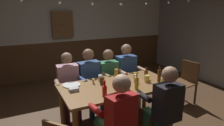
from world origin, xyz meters
TOP-DOWN VIEW (x-y plane):
  - ground_plane at (0.00, 0.00)m, footprint 7.72×7.72m
  - back_wall_upper at (0.00, 3.03)m, footprint 6.44×0.12m
  - back_wall_wainscot at (0.00, 3.03)m, footprint 6.44×0.12m
  - dining_table at (0.00, -0.04)m, footprint 1.79×0.93m
  - person_0 at (-0.61, 0.65)m, footprint 0.53×0.53m
  - person_1 at (-0.20, 0.65)m, footprint 0.56×0.52m
  - person_2 at (0.20, 0.64)m, footprint 0.52×0.52m
  - person_3 at (0.60, 0.66)m, footprint 0.53×0.50m
  - person_4 at (-0.37, -0.72)m, footprint 0.54×0.57m
  - person_5 at (0.36, -0.74)m, footprint 0.50×0.53m
  - chair_empty_far_end at (1.74, 0.18)m, footprint 0.49×0.49m
  - table_candle at (-0.32, 0.18)m, footprint 0.04×0.04m
  - condiment_caddy at (-0.69, 0.02)m, footprint 0.14×0.10m
  - plate_0 at (-0.66, 0.26)m, footprint 0.28×0.28m
  - bottle_0 at (-0.36, -0.34)m, footprint 0.07×0.07m
  - bottle_1 at (0.58, 0.00)m, footprint 0.06×0.06m
  - bottle_2 at (0.68, -0.22)m, footprint 0.06×0.06m
  - bottle_3 at (0.17, -0.32)m, footprint 0.06×0.06m
  - pint_glass_0 at (0.40, 0.07)m, footprint 0.06×0.06m
  - pint_glass_1 at (0.14, 0.28)m, footprint 0.06×0.06m
  - pint_glass_2 at (0.50, -0.13)m, footprint 0.08×0.08m
  - pint_glass_3 at (0.01, -0.27)m, footprint 0.07×0.07m
  - pint_glass_4 at (-0.18, 0.24)m, footprint 0.07×0.07m
  - pint_glass_5 at (0.33, -0.05)m, footprint 0.06×0.06m
  - pint_glass_6 at (0.79, -0.36)m, footprint 0.08×0.08m
  - pint_glass_7 at (0.66, -0.36)m, footprint 0.07×0.07m
  - pint_glass_8 at (-0.21, 0.08)m, footprint 0.07×0.07m
  - wall_dart_cabinet at (-0.14, 2.90)m, footprint 0.56×0.15m
  - string_lights at (-0.00, 0.33)m, footprint 4.54×0.04m

SIDE VIEW (x-z plane):
  - ground_plane at x=0.00m, z-range 0.00..0.00m
  - chair_empty_far_end at x=1.74m, z-range 0.04..0.92m
  - back_wall_wainscot at x=0.00m, z-range 0.00..1.03m
  - person_2 at x=0.20m, z-range 0.06..1.25m
  - person_0 at x=-0.61m, z-range 0.06..1.26m
  - dining_table at x=0.00m, z-range 0.28..1.05m
  - person_4 at x=-0.37m, z-range 0.06..1.29m
  - person_5 at x=0.36m, z-range 0.07..1.29m
  - person_1 at x=-0.20m, z-range 0.06..1.30m
  - person_3 at x=0.60m, z-range 0.06..1.32m
  - plate_0 at x=-0.66m, z-range 0.77..0.79m
  - condiment_caddy at x=-0.69m, z-range 0.77..0.82m
  - table_candle at x=-0.32m, z-range 0.77..0.85m
  - pint_glass_4 at x=-0.18m, z-range 0.77..0.88m
  - pint_glass_7 at x=0.66m, z-range 0.77..0.88m
  - pint_glass_3 at x=0.01m, z-range 0.77..0.88m
  - pint_glass_2 at x=0.50m, z-range 0.77..0.88m
  - pint_glass_0 at x=0.40m, z-range 0.77..0.88m
  - pint_glass_8 at x=-0.21m, z-range 0.77..0.90m
  - pint_glass_5 at x=0.33m, z-range 0.77..0.90m
  - pint_glass_6 at x=0.79m, z-range 0.77..0.92m
  - pint_glass_1 at x=0.14m, z-range 0.77..0.93m
  - bottle_1 at x=0.58m, z-range 0.75..0.95m
  - bottle_0 at x=-0.36m, z-range 0.74..0.97m
  - bottle_3 at x=0.17m, z-range 0.74..1.01m
  - bottle_2 at x=0.68m, z-range 0.75..1.01m
  - wall_dart_cabinet at x=-0.14m, z-range 1.17..1.87m
  - back_wall_upper at x=0.00m, z-range 1.03..2.33m
  - string_lights at x=0.00m, z-range 1.98..2.14m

